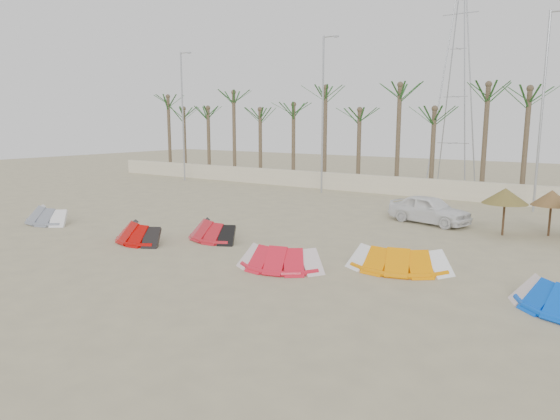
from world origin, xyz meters
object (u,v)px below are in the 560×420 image
Objects in this scene: kite_red_left at (143,231)px; kite_orange at (402,257)px; parasol_left at (505,196)px; kite_grey at (51,214)px; kite_red_mid at (216,229)px; parasol_right at (552,198)px; car at (429,209)px; kite_red_right at (284,256)px.

kite_orange is (10.74, 2.28, 0.00)m from kite_red_left.
parasol_left is (1.77, 7.70, 1.38)m from kite_orange.
kite_grey is 22.04m from parasol_left.
kite_red_mid is (2.28, 2.13, 0.00)m from kite_red_left.
kite_orange is 1.71× the size of parasol_left.
kite_red_mid is 12.97m from parasol_left.
kite_red_mid and kite_orange have the same top height.
parasol_left is at bearing 37.53° from kite_red_mid.
kite_orange is at bearing 12.00° from kite_red_left.
kite_grey is 1.02× the size of kite_red_left.
parasol_right reaches higher than kite_grey.
parasol_left reaches higher than kite_orange.
kite_grey is 18.02m from kite_orange.
kite_grey and kite_red_mid have the same top height.
kite_grey is 19.27m from car.
kite_red_mid is (9.42, 2.03, -0.00)m from kite_grey.
kite_grey is at bearing -167.81° from kite_red_mid.
kite_red_mid is 5.43m from kite_red_right.
car reaches higher than kite_red_mid.
kite_red_left is 13.98m from car.
parasol_left reaches higher than kite_red_mid.
parasol_right is 0.50× the size of car.
parasol_right is (14.24, 11.04, 1.31)m from kite_red_left.
kite_red_left and kite_red_right have the same top height.
car is (-1.87, 8.52, 0.29)m from kite_orange.
kite_red_right is at bearing 0.57° from kite_red_left.
kite_grey and kite_red_left have the same top height.
car reaches higher than kite_red_left.
parasol_left is 2.03m from parasol_right.
car is (1.56, 10.73, 0.30)m from kite_red_right.
kite_orange is (3.43, 2.21, 0.00)m from kite_red_right.
kite_red_right is 1.52× the size of parasol_left.
parasol_right is at bearing 31.46° from parasol_left.
kite_grey is 9.64m from kite_red_mid.
kite_red_right is 13.04m from parasol_right.
kite_orange is at bearing 6.99° from kite_grey.
car is (-3.64, 0.82, -1.09)m from parasol_left.
car is (-5.37, -0.24, -1.01)m from parasol_right.
kite_red_right is 11.28m from parasol_left.
car is (6.59, 8.68, 0.30)m from kite_red_mid.
parasol_left reaches higher than kite_red_left.
kite_red_left is 18.07m from parasol_right.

